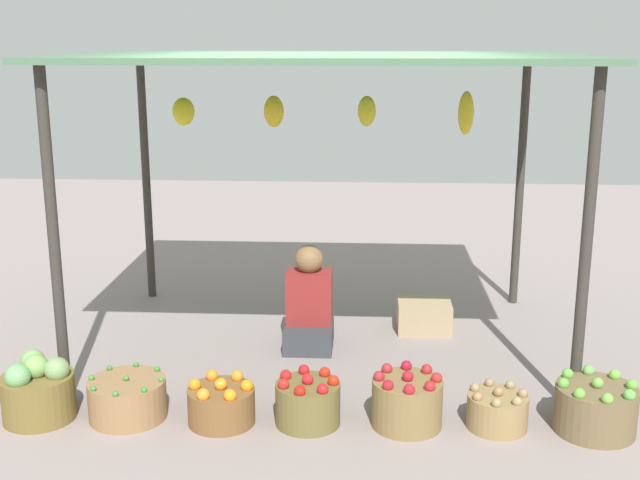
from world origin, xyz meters
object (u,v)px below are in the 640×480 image
Objects in this scene: basket_green_chilies at (127,399)px; basket_red_tomatoes at (308,402)px; basket_green_apples at (595,408)px; basket_oranges at (221,404)px; vendor_person at (309,308)px; basket_cabbages at (38,391)px; wooden_crate_near_vendor at (424,316)px; basket_red_apples at (407,402)px; basket_potatoes at (497,410)px.

basket_red_tomatoes is (1.11, -0.02, 0.02)m from basket_green_chilies.
basket_oranges is at bearing -179.52° from basket_green_apples.
basket_red_tomatoes is (0.08, -1.26, -0.16)m from vendor_person.
basket_green_chilies is at bearing -129.66° from vendor_person.
basket_oranges is (1.12, 0.01, -0.06)m from basket_cabbages.
vendor_person is 1.27m from basket_red_tomatoes.
vendor_person is 0.99m from wooden_crate_near_vendor.
basket_red_tomatoes is 0.82× the size of basket_green_apples.
basket_red_apples reaches higher than basket_red_tomatoes.
basket_red_apples reaches higher than basket_oranges.
basket_green_chilies is 1.71m from basket_red_apples.
basket_oranges is 2.13m from wooden_crate_near_vendor.
basket_cabbages is 0.92× the size of basket_green_apples.
basket_green_chilies is 1.21× the size of basket_red_tomatoes.
basket_cabbages reaches higher than basket_red_apples.
basket_oranges is 0.52m from basket_red_tomatoes.
basket_red_tomatoes reaches higher than basket_green_chilies.
basket_oranges is 1.04× the size of basket_red_tomatoes.
basket_cabbages reaches higher than basket_oranges.
basket_red_apples is 1.65m from wooden_crate_near_vendor.
wooden_crate_near_vendor is (0.81, 1.64, -0.02)m from basket_red_tomatoes.
basket_oranges reaches higher than basket_green_chilies.
basket_red_tomatoes is 0.93× the size of wooden_crate_near_vendor.
wooden_crate_near_vendor is (1.92, 1.63, -0.01)m from basket_green_chilies.
basket_red_apples is 1.11m from basket_green_apples.
vendor_person reaches higher than basket_red_tomatoes.
basket_green_chilies is at bearing 176.74° from basket_oranges.
basket_red_tomatoes is (0.52, 0.02, 0.02)m from basket_oranges.
vendor_person is at bearing 39.39° from basket_cabbages.
basket_potatoes is (0.54, 0.00, -0.04)m from basket_red_apples.
basket_potatoes is 0.76× the size of basket_green_apples.
basket_red_apples is at bearing -61.54° from vendor_person.
basket_oranges is at bearing -128.79° from wooden_crate_near_vendor.
basket_green_apples is at bearing 0.10° from basket_red_tomatoes.
basket_red_apples is 0.54m from basket_potatoes.
basket_cabbages is 2.24m from basket_red_apples.
basket_potatoes is (2.24, -0.00, -0.01)m from basket_green_chilies.
basket_cabbages is at bearing -179.49° from basket_green_apples.
basket_potatoes is at bearing 0.87° from basket_cabbages.
basket_cabbages is 1.21× the size of basket_potatoes.
basket_oranges is 1.66m from basket_potatoes.
basket_red_tomatoes reaches higher than basket_oranges.
basket_green_chilies is 1.11m from basket_red_tomatoes.
basket_oranges is at bearing -178.68° from basket_red_apples.
basket_green_apples is (1.70, 0.00, 0.01)m from basket_red_tomatoes.
basket_oranges is (-0.44, -1.27, -0.18)m from vendor_person.
basket_red_tomatoes is at bearing 1.70° from basket_oranges.
basket_red_tomatoes is 1.83m from wooden_crate_near_vendor.
basket_potatoes is at bearing 1.06° from basket_oranges.
wooden_crate_near_vendor is at bearing 118.58° from basket_green_apples.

